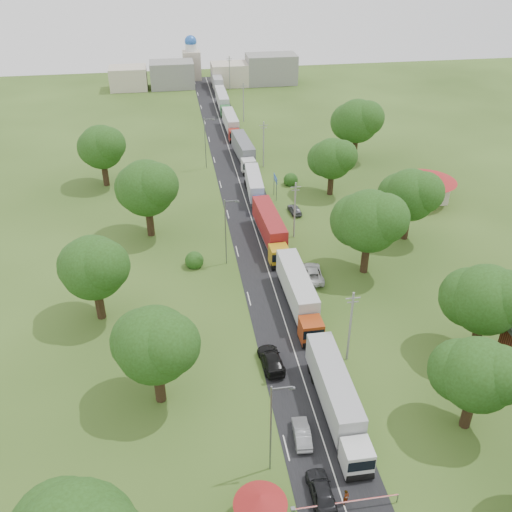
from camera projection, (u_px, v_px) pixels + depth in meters
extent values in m
plane|color=#2E4818|center=(286.00, 325.00, 68.60)|extent=(260.00, 260.00, 0.00)
cube|color=black|center=(259.00, 243.00, 85.47)|extent=(8.00, 200.00, 0.04)
cube|color=slate|center=(293.00, 509.00, 46.37)|extent=(0.35, 0.35, 0.25)
cylinder|color=red|center=(346.00, 502.00, 46.99)|extent=(9.00, 0.12, 0.12)
cylinder|color=slate|center=(398.00, 498.00, 47.85)|extent=(0.10, 0.10, 1.00)
cone|color=maroon|center=(260.00, 499.00, 45.05)|extent=(4.40, 4.40, 1.10)
cube|color=black|center=(276.00, 509.00, 46.01)|extent=(0.02, 1.20, 0.90)
cylinder|color=slate|center=(277.00, 190.00, 96.75)|extent=(0.12, 0.12, 4.00)
cylinder|color=slate|center=(274.00, 184.00, 98.78)|extent=(0.12, 0.12, 4.00)
cube|color=#154394|center=(275.00, 179.00, 96.93)|extent=(0.06, 3.00, 1.00)
cube|color=silver|center=(275.00, 179.00, 96.93)|extent=(0.07, 3.10, 0.06)
cylinder|color=gray|center=(350.00, 327.00, 61.08)|extent=(0.24, 0.24, 9.00)
cube|color=gray|center=(353.00, 298.00, 59.10)|extent=(1.60, 0.10, 0.10)
cube|color=gray|center=(353.00, 302.00, 59.36)|extent=(1.20, 0.10, 0.10)
cylinder|color=gray|center=(295.00, 210.00, 84.69)|extent=(0.24, 0.24, 9.00)
cube|color=gray|center=(296.00, 187.00, 82.71)|extent=(1.60, 0.10, 0.10)
cube|color=gray|center=(296.00, 190.00, 82.97)|extent=(1.20, 0.10, 0.10)
cylinder|color=gray|center=(264.00, 145.00, 108.31)|extent=(0.24, 0.24, 9.00)
cube|color=gray|center=(264.00, 125.00, 106.33)|extent=(1.60, 0.10, 0.10)
cube|color=gray|center=(264.00, 128.00, 106.59)|extent=(1.20, 0.10, 0.10)
cylinder|color=gray|center=(243.00, 103.00, 131.92)|extent=(0.24, 0.24, 9.00)
cube|color=gray|center=(243.00, 86.00, 129.95)|extent=(1.60, 0.10, 0.10)
cube|color=gray|center=(243.00, 88.00, 130.21)|extent=(1.20, 0.10, 0.10)
cylinder|color=gray|center=(230.00, 73.00, 155.54)|extent=(0.24, 0.24, 9.00)
cube|color=gray|center=(229.00, 59.00, 153.56)|extent=(1.60, 0.10, 0.10)
cube|color=gray|center=(229.00, 61.00, 153.82)|extent=(1.20, 0.10, 0.10)
cylinder|color=slate|center=(271.00, 430.00, 48.40)|extent=(0.16, 0.16, 10.00)
cube|color=slate|center=(282.00, 388.00, 46.07)|extent=(1.80, 0.10, 0.10)
cube|color=slate|center=(292.00, 388.00, 46.25)|extent=(0.50, 0.22, 0.15)
cylinder|color=slate|center=(226.00, 232.00, 77.92)|extent=(0.16, 0.16, 10.00)
cube|color=slate|center=(231.00, 201.00, 75.59)|extent=(1.80, 0.10, 0.10)
cube|color=slate|center=(237.00, 202.00, 75.77)|extent=(0.50, 0.22, 0.15)
cylinder|color=slate|center=(205.00, 144.00, 107.44)|extent=(0.16, 0.16, 10.00)
cube|color=slate|center=(209.00, 119.00, 105.11)|extent=(1.80, 0.10, 0.10)
cube|color=slate|center=(213.00, 120.00, 105.29)|extent=(0.50, 0.22, 0.15)
cylinder|color=#382616|center=(468.00, 411.00, 54.26)|extent=(1.04, 1.04, 3.85)
sphere|color=#203D10|center=(478.00, 375.00, 51.83)|extent=(7.00, 7.00, 7.00)
sphere|color=#203D10|center=(498.00, 375.00, 50.76)|extent=(5.50, 5.50, 5.50)
sphere|color=#203D10|center=(460.00, 371.00, 53.01)|extent=(6.00, 6.00, 6.00)
cylinder|color=#382616|center=(477.00, 337.00, 63.40)|extent=(1.08, 1.08, 4.20)
sphere|color=#203D10|center=(486.00, 299.00, 60.73)|extent=(7.70, 7.70, 7.70)
sphere|color=#203D10|center=(505.00, 298.00, 59.56)|extent=(6.05, 6.05, 6.05)
sphere|color=#203D10|center=(470.00, 297.00, 62.03)|extent=(6.60, 6.60, 6.60)
cylinder|color=#382616|center=(365.00, 257.00, 77.57)|extent=(1.12, 1.12, 4.55)
sphere|color=#203D10|center=(369.00, 221.00, 74.66)|extent=(8.40, 8.40, 8.40)
sphere|color=#203D10|center=(384.00, 218.00, 73.38)|extent=(6.60, 6.60, 6.60)
sphere|color=#203D10|center=(357.00, 220.00, 76.08)|extent=(7.20, 7.20, 7.20)
cylinder|color=#382616|center=(406.00, 226.00, 85.59)|extent=(1.08, 1.08, 4.20)
sphere|color=#203D10|center=(411.00, 195.00, 82.92)|extent=(7.70, 7.70, 7.70)
sphere|color=#203D10|center=(423.00, 192.00, 81.75)|extent=(6.05, 6.05, 6.05)
sphere|color=#203D10|center=(399.00, 195.00, 84.23)|extent=(6.60, 6.60, 6.60)
cylinder|color=#382616|center=(331.00, 184.00, 99.10)|extent=(1.04, 1.04, 3.85)
sphere|color=#203D10|center=(332.00, 159.00, 96.66)|extent=(7.00, 7.00, 7.00)
sphere|color=#203D10|center=(342.00, 156.00, 95.59)|extent=(5.50, 5.50, 5.50)
sphere|color=#203D10|center=(325.00, 159.00, 97.85)|extent=(6.00, 6.00, 6.00)
cylinder|color=#382616|center=(355.00, 149.00, 112.76)|extent=(1.12, 1.12, 4.55)
sphere|color=#203D10|center=(357.00, 121.00, 109.85)|extent=(8.40, 8.40, 8.40)
sphere|color=#203D10|center=(367.00, 118.00, 108.57)|extent=(6.60, 6.60, 6.60)
sphere|color=#203D10|center=(349.00, 122.00, 111.27)|extent=(7.20, 7.20, 7.20)
cylinder|color=#382616|center=(159.00, 384.00, 57.09)|extent=(1.08, 1.08, 4.20)
sphere|color=#203D10|center=(155.00, 345.00, 54.42)|extent=(7.70, 7.70, 7.70)
sphere|color=#203D10|center=(169.00, 344.00, 53.24)|extent=(6.05, 6.05, 6.05)
sphere|color=#203D10|center=(144.00, 341.00, 55.72)|extent=(6.60, 6.60, 6.60)
cylinder|color=#382616|center=(100.00, 303.00, 68.81)|extent=(1.08, 1.08, 4.20)
sphere|color=#203D10|center=(93.00, 268.00, 66.15)|extent=(7.70, 7.70, 7.70)
sphere|color=#203D10|center=(104.00, 266.00, 64.97)|extent=(6.05, 6.05, 6.05)
sphere|color=#203D10|center=(85.00, 266.00, 67.45)|extent=(6.60, 6.60, 6.60)
cylinder|color=#382616|center=(150.00, 222.00, 86.38)|extent=(1.12, 1.12, 4.55)
sphere|color=#203D10|center=(146.00, 188.00, 83.48)|extent=(8.40, 8.40, 8.40)
sphere|color=#203D10|center=(156.00, 185.00, 82.20)|extent=(6.60, 6.60, 6.60)
sphere|color=#203D10|center=(139.00, 188.00, 84.90)|extent=(7.20, 7.20, 7.20)
cylinder|color=#382616|center=(105.00, 174.00, 102.29)|extent=(1.08, 1.08, 4.20)
sphere|color=#203D10|center=(101.00, 147.00, 99.62)|extent=(7.70, 7.70, 7.70)
sphere|color=#203D10|center=(108.00, 144.00, 98.44)|extent=(6.05, 6.05, 6.05)
sphere|color=#203D10|center=(96.00, 148.00, 100.92)|extent=(6.60, 6.60, 6.60)
cube|color=beige|center=(424.00, 190.00, 96.82)|extent=(7.00, 5.00, 4.00)
cone|color=maroon|center=(427.00, 174.00, 95.31)|extent=(10.08, 10.08, 1.80)
cube|color=gray|center=(172.00, 75.00, 158.23)|extent=(12.00, 8.00, 7.00)
cube|color=beige|center=(229.00, 74.00, 160.60)|extent=(10.00, 8.00, 6.00)
cube|color=gray|center=(271.00, 69.00, 161.67)|extent=(14.00, 8.00, 8.00)
cube|color=beige|center=(128.00, 78.00, 156.90)|extent=(10.00, 8.00, 6.00)
cube|color=beige|center=(192.00, 65.00, 165.51)|extent=(5.00, 5.00, 8.00)
cylinder|color=silver|center=(191.00, 47.00, 162.90)|extent=(3.20, 3.20, 2.00)
sphere|color=#2659B2|center=(191.00, 41.00, 162.07)|extent=(3.40, 3.40, 3.40)
cube|color=silver|center=(357.00, 457.00, 50.05)|extent=(2.57, 2.57, 2.67)
cube|color=black|center=(362.00, 466.00, 48.76)|extent=(2.45, 0.03, 1.17)
cube|color=slate|center=(360.00, 477.00, 49.57)|extent=(2.35, 0.26, 0.37)
cube|color=slate|center=(333.00, 402.00, 56.79)|extent=(2.50, 12.28, 0.32)
cube|color=#A5A6AA|center=(334.00, 386.00, 56.06)|extent=(2.71, 12.60, 3.20)
cylinder|color=black|center=(359.00, 475.00, 49.82)|extent=(2.51, 1.07, 1.07)
cylinder|color=black|center=(352.00, 457.00, 51.44)|extent=(2.51, 1.07, 1.07)
cylinder|color=black|center=(323.00, 378.00, 60.08)|extent=(2.51, 1.07, 1.07)
cylinder|color=black|center=(320.00, 368.00, 61.43)|extent=(2.51, 1.07, 1.07)
cube|color=#9D3711|center=(311.00, 330.00, 65.15)|extent=(2.59, 2.59, 2.65)
cube|color=black|center=(314.00, 335.00, 63.88)|extent=(2.43, 0.07, 1.16)
cube|color=slate|center=(313.00, 344.00, 64.68)|extent=(2.33, 0.29, 0.37)
cube|color=slate|center=(297.00, 299.00, 71.84)|extent=(2.66, 12.21, 0.32)
cube|color=#BEBEBE|center=(297.00, 285.00, 71.12)|extent=(2.88, 12.54, 3.17)
cylinder|color=black|center=(312.00, 343.00, 64.93)|extent=(2.49, 1.06, 1.06)
cylinder|color=black|center=(309.00, 332.00, 66.53)|extent=(2.49, 1.06, 1.06)
cylinder|color=black|center=(291.00, 284.00, 75.10)|extent=(2.49, 1.06, 1.06)
cylinder|color=black|center=(288.00, 278.00, 76.44)|extent=(2.49, 1.06, 1.06)
cube|color=#C39116|center=(279.00, 255.00, 79.18)|extent=(2.67, 2.67, 2.66)
cube|color=black|center=(281.00, 258.00, 77.90)|extent=(2.44, 0.14, 1.17)
cube|color=slate|center=(280.00, 267.00, 78.70)|extent=(2.35, 0.36, 0.37)
cube|color=slate|center=(269.00, 235.00, 85.90)|extent=(3.04, 12.33, 0.32)
cube|color=maroon|center=(269.00, 223.00, 85.17)|extent=(3.27, 12.66, 3.19)
cylinder|color=black|center=(280.00, 266.00, 78.96)|extent=(2.50, 1.06, 1.06)
cylinder|color=black|center=(277.00, 259.00, 80.57)|extent=(2.50, 1.06, 1.06)
cylinder|color=black|center=(265.00, 225.00, 89.18)|extent=(2.50, 1.06, 1.06)
cylinder|color=black|center=(264.00, 220.00, 90.52)|extent=(2.50, 1.06, 1.06)
cube|color=#1C3EA8|center=(260.00, 205.00, 93.22)|extent=(2.38, 2.38, 2.34)
cube|color=black|center=(262.00, 206.00, 92.09)|extent=(2.15, 0.14, 1.03)
cube|color=slate|center=(261.00, 213.00, 92.79)|extent=(2.07, 0.37, 0.33)
cube|color=slate|center=(254.00, 192.00, 99.14)|extent=(2.77, 10.89, 0.28)
cube|color=#BBBBC0|center=(254.00, 182.00, 98.50)|extent=(2.97, 11.18, 2.81)
cylinder|color=black|center=(261.00, 212.00, 93.02)|extent=(2.20, 0.94, 0.94)
cylinder|color=black|center=(260.00, 208.00, 94.44)|extent=(2.20, 0.94, 0.94)
cylinder|color=black|center=(252.00, 186.00, 102.03)|extent=(2.20, 0.94, 0.94)
cylinder|color=black|center=(250.00, 182.00, 103.22)|extent=(2.20, 0.94, 0.94)
cube|color=silver|center=(248.00, 166.00, 106.97)|extent=(2.60, 2.60, 2.55)
cube|color=black|center=(249.00, 167.00, 105.74)|extent=(2.34, 0.17, 1.12)
cube|color=slate|center=(249.00, 173.00, 106.51)|extent=(2.26, 0.39, 0.36)
cube|color=slate|center=(243.00, 156.00, 113.42)|extent=(3.09, 11.86, 0.31)
cube|color=slate|center=(243.00, 147.00, 112.72)|extent=(3.31, 12.18, 3.06)
cylinder|color=black|center=(249.00, 173.00, 106.75)|extent=(2.40, 1.02, 1.02)
cylinder|color=black|center=(248.00, 169.00, 108.30)|extent=(2.40, 1.02, 1.02)
cylinder|color=black|center=(241.00, 151.00, 116.57)|extent=(2.40, 1.02, 1.02)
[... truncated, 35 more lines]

